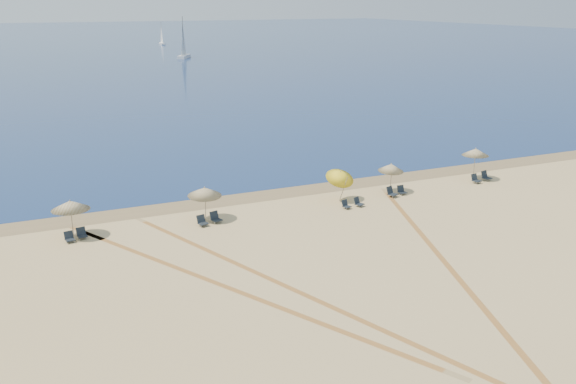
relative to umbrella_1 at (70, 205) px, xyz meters
name	(u,v)px	position (x,y,z in m)	size (l,w,h in m)	color
ground	(490,353)	(13.93, -20.76, -2.01)	(160.00, 160.00, 0.00)	tan
ocean	(49,41)	(13.93, 204.24, -2.00)	(500.00, 500.00, 0.00)	#0C2151
wet_sand	(266,194)	(13.93, 3.24, -2.01)	(500.00, 500.00, 0.00)	olive
umbrella_1	(70,205)	(0.00, 0.00, 0.00)	(2.27, 2.27, 2.35)	gray
umbrella_2	(205,192)	(8.21, -0.37, -0.08)	(2.19, 2.23, 2.30)	gray
umbrella_3	(341,175)	(18.15, -0.42, -0.11)	(2.02, 2.05, 2.62)	gray
umbrella_4	(391,168)	(22.62, -0.01, -0.12)	(1.88, 1.92, 2.25)	gray
umbrella_5	(476,152)	(30.66, 0.24, 0.22)	(2.11, 2.11, 2.58)	gray
chair_2	(69,237)	(-0.30, -0.78, -1.74)	(0.61, 0.68, 0.62)	black
chair_3	(82,234)	(0.44, -0.46, -1.72)	(0.63, 0.71, 0.66)	black
chair_4	(202,221)	(7.69, -1.32, -1.71)	(0.68, 0.76, 0.67)	black
chair_5	(215,218)	(8.67, -1.05, -1.70)	(0.75, 0.82, 0.70)	black
chair_6	(346,205)	(17.72, -2.04, -1.75)	(0.62, 0.68, 0.59)	black
chair_7	(358,202)	(18.75, -1.96, -1.73)	(0.73, 0.77, 0.63)	black
chair_8	(391,192)	(22.09, -1.01, -1.68)	(0.83, 0.89, 0.74)	black
chair_9	(402,190)	(23.10, -0.82, -1.72)	(0.54, 0.64, 0.66)	black
chair_10	(476,179)	(30.12, -0.66, -1.70)	(0.68, 0.76, 0.70)	black
chair_11	(486,176)	(31.37, -0.38, -1.68)	(0.75, 0.83, 0.74)	black
sailboat_1	(162,38)	(45.88, 169.12, 0.13)	(1.35, 4.78, 7.07)	white
sailboat_2	(183,46)	(38.97, 117.34, 1.01)	(4.81, 6.67, 9.99)	white
tire_tracks	(315,276)	(10.79, -11.16, -2.01)	(49.51, 41.34, 0.00)	tan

